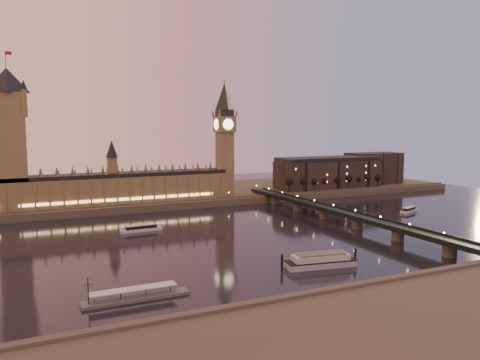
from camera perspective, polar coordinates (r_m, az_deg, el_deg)
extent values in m
plane|color=black|center=(298.71, -2.25, -6.84)|extent=(700.00, 700.00, 0.00)
cube|color=#423D35|center=(460.58, -6.76, -1.75)|extent=(560.00, 130.00, 6.00)
cube|color=brown|center=(399.12, -14.37, -1.16)|extent=(180.00, 26.00, 22.00)
cube|color=black|center=(397.66, -14.42, 0.64)|extent=(180.00, 22.00, 3.20)
cube|color=#FFCC7F|center=(386.82, -13.97, -2.29)|extent=(153.00, 0.25, 2.20)
cube|color=brown|center=(389.59, -26.16, 3.07)|extent=(22.00, 22.00, 88.00)
cone|color=black|center=(390.59, -26.56, 10.85)|extent=(31.68, 31.68, 18.00)
cylinder|color=black|center=(392.17, -26.68, 13.03)|extent=(0.44, 0.44, 12.00)
cube|color=maroon|center=(392.72, -26.38, 13.69)|extent=(4.00, 0.15, 2.50)
cube|color=brown|center=(424.44, -1.87, 1.94)|extent=(13.00, 13.00, 58.00)
cube|color=brown|center=(423.06, -1.89, 6.80)|extent=(16.00, 16.00, 14.00)
cylinder|color=#FFEAA5|center=(415.55, -1.44, 6.81)|extent=(9.60, 0.35, 9.60)
cylinder|color=#FFEAA5|center=(419.92, -2.92, 6.80)|extent=(0.35, 9.60, 9.60)
cube|color=black|center=(423.22, -1.90, 8.16)|extent=(13.00, 13.00, 6.00)
cone|color=black|center=(423.91, -1.90, 10.18)|extent=(17.68, 17.68, 24.00)
sphere|color=gold|center=(424.93, -1.91, 11.93)|extent=(2.00, 2.00, 2.00)
cube|color=black|center=(342.48, 12.12, -3.88)|extent=(13.00, 260.00, 2.00)
cube|color=black|center=(338.49, 11.27, -3.72)|extent=(0.60, 260.00, 1.00)
cube|color=black|center=(346.01, 12.96, -3.54)|extent=(0.60, 260.00, 1.00)
cube|color=black|center=(489.14, 10.67, 0.68)|extent=(110.00, 36.00, 28.00)
cube|color=black|center=(487.79, 10.71, 2.55)|extent=(108.00, 34.00, 4.00)
cube|color=black|center=(541.55, 15.96, 1.41)|extent=(60.00, 30.00, 34.00)
cylinder|color=black|center=(444.74, 6.16, -1.00)|extent=(0.70, 0.70, 9.86)
sphere|color=black|center=(444.10, 6.17, -0.35)|extent=(6.57, 6.57, 6.57)
cylinder|color=black|center=(451.69, 7.60, -0.91)|extent=(0.70, 0.70, 9.86)
sphere|color=black|center=(451.06, 7.61, -0.26)|extent=(6.57, 6.57, 6.57)
cylinder|color=black|center=(458.92, 8.99, -0.81)|extent=(0.70, 0.70, 9.86)
sphere|color=black|center=(458.29, 9.00, -0.17)|extent=(6.57, 6.57, 6.57)
cylinder|color=black|center=(466.41, 10.34, -0.72)|extent=(0.70, 0.70, 9.86)
sphere|color=black|center=(465.80, 10.36, -0.09)|extent=(6.57, 6.57, 6.57)
cylinder|color=black|center=(474.16, 11.65, -0.63)|extent=(0.70, 0.70, 9.86)
sphere|color=black|center=(473.55, 11.66, -0.01)|extent=(6.57, 6.57, 6.57)
cylinder|color=black|center=(482.14, 12.91, -0.55)|extent=(0.70, 0.70, 9.86)
sphere|color=black|center=(481.54, 12.93, 0.06)|extent=(6.57, 6.57, 6.57)
cylinder|color=black|center=(490.35, 14.14, -0.46)|extent=(0.70, 0.70, 9.86)
sphere|color=black|center=(489.77, 14.15, 0.14)|extent=(6.57, 6.57, 6.57)
cylinder|color=black|center=(498.78, 15.32, -0.38)|extent=(0.70, 0.70, 9.86)
sphere|color=black|center=(498.20, 15.33, 0.21)|extent=(6.57, 6.57, 6.57)
cylinder|color=black|center=(507.41, 16.46, -0.30)|extent=(0.70, 0.70, 9.86)
sphere|color=black|center=(506.85, 16.48, 0.28)|extent=(6.57, 6.57, 6.57)
cube|color=silver|center=(318.34, -11.96, -5.95)|extent=(27.64, 7.34, 2.01)
cube|color=black|center=(317.92, -11.96, -5.60)|extent=(20.48, 5.91, 2.01)
cube|color=silver|center=(317.67, -11.97, -5.39)|extent=(21.04, 6.17, 0.36)
cube|color=silver|center=(403.78, 19.89, -3.56)|extent=(21.70, 13.34, 1.94)
cube|color=black|center=(403.46, 19.90, -3.29)|extent=(16.24, 10.29, 1.94)
cube|color=silver|center=(403.27, 19.90, -3.13)|extent=(16.71, 10.67, 0.35)
cube|color=#9CADC7|center=(238.51, 9.78, -10.04)|extent=(36.40, 15.50, 2.86)
cube|color=black|center=(238.03, 9.79, -9.65)|extent=(36.40, 15.50, 0.55)
cube|color=silver|center=(237.56, 9.80, -9.25)|extent=(29.70, 13.34, 2.86)
cube|color=#595B5E|center=(237.07, 9.81, -8.83)|extent=(25.17, 11.54, 0.77)
cylinder|color=black|center=(231.12, 5.14, -9.92)|extent=(1.21, 1.21, 7.49)
cylinder|color=black|center=(247.54, 13.86, -8.96)|extent=(1.21, 1.21, 7.49)
cube|color=#595B5E|center=(197.92, -12.54, -13.87)|extent=(42.69, 7.12, 1.22)
cube|color=silver|center=(196.37, -12.87, -12.80)|extent=(34.56, 6.10, 0.30)
cylinder|color=black|center=(193.25, -18.02, -12.76)|extent=(0.41, 0.41, 10.16)
cylinder|color=black|center=(192.44, -18.05, -12.05)|extent=(4.07, 0.24, 0.24)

